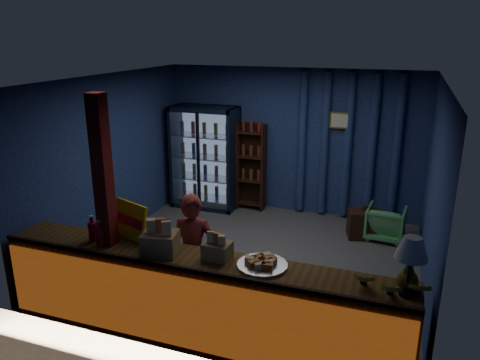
# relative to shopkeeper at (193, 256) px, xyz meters

# --- Properties ---
(ground) EXTENTS (4.60, 4.60, 0.00)m
(ground) POSITION_rel_shopkeeper_xyz_m (0.25, 1.44, -0.72)
(ground) COLOR #515154
(ground) RESTS_ON ground
(room_walls) EXTENTS (4.60, 4.60, 4.60)m
(room_walls) POSITION_rel_shopkeeper_xyz_m (0.25, 1.44, 0.85)
(room_walls) COLOR navy
(room_walls) RESTS_ON ground
(counter) EXTENTS (4.40, 0.57, 0.99)m
(counter) POSITION_rel_shopkeeper_xyz_m (0.25, -0.47, -0.25)
(counter) COLOR brown
(counter) RESTS_ON ground
(support_post) EXTENTS (0.16, 0.16, 2.60)m
(support_post) POSITION_rel_shopkeeper_xyz_m (-0.80, -0.46, 0.58)
(support_post) COLOR maroon
(support_post) RESTS_ON ground
(beverage_cooler) EXTENTS (1.20, 0.62, 1.90)m
(beverage_cooler) POSITION_rel_shopkeeper_xyz_m (-1.30, 3.36, 0.21)
(beverage_cooler) COLOR black
(beverage_cooler) RESTS_ON ground
(bottle_shelf) EXTENTS (0.50, 0.28, 1.60)m
(bottle_shelf) POSITION_rel_shopkeeper_xyz_m (-0.45, 3.50, 0.07)
(bottle_shelf) COLOR #371D11
(bottle_shelf) RESTS_ON ground
(curtain_folds) EXTENTS (1.74, 0.14, 2.50)m
(curtain_folds) POSITION_rel_shopkeeper_xyz_m (1.25, 3.58, 0.58)
(curtain_folds) COLOR navy
(curtain_folds) RESTS_ON room_walls
(framed_picture) EXTENTS (0.36, 0.04, 0.28)m
(framed_picture) POSITION_rel_shopkeeper_xyz_m (1.10, 3.54, 1.03)
(framed_picture) COLOR gold
(framed_picture) RESTS_ON room_walls
(shopkeeper) EXTENTS (0.60, 0.47, 1.45)m
(shopkeeper) POSITION_rel_shopkeeper_xyz_m (0.00, 0.00, 0.00)
(shopkeeper) COLOR maroon
(shopkeeper) RESTS_ON ground
(green_chair) EXTENTS (0.62, 0.64, 0.54)m
(green_chair) POSITION_rel_shopkeeper_xyz_m (2.00, 2.89, -0.45)
(green_chair) COLOR #5AB46A
(green_chair) RESTS_ON ground
(side_table) EXTENTS (0.57, 0.48, 0.54)m
(side_table) POSITION_rel_shopkeeper_xyz_m (1.68, 2.82, -0.49)
(side_table) COLOR #371D11
(side_table) RESTS_ON ground
(yellow_sign) EXTENTS (0.53, 0.28, 0.42)m
(yellow_sign) POSITION_rel_shopkeeper_xyz_m (-0.65, -0.24, 0.44)
(yellow_sign) COLOR #DDC40B
(yellow_sign) RESTS_ON counter
(soda_bottles) EXTENTS (0.25, 0.17, 0.30)m
(soda_bottles) POSITION_rel_shopkeeper_xyz_m (-0.93, -0.49, 0.35)
(soda_bottles) COLOR red
(soda_bottles) RESTS_ON counter
(snack_box_left) EXTENTS (0.41, 0.36, 0.38)m
(snack_box_left) POSITION_rel_shopkeeper_xyz_m (-0.15, -0.47, 0.36)
(snack_box_left) COLOR #987749
(snack_box_left) RESTS_ON counter
(snack_box_centre) EXTENTS (0.29, 0.24, 0.29)m
(snack_box_centre) POSITION_rel_shopkeeper_xyz_m (0.46, -0.38, 0.33)
(snack_box_centre) COLOR #987749
(snack_box_centre) RESTS_ON counter
(pastry_tray) EXTENTS (0.51, 0.51, 0.08)m
(pastry_tray) POSITION_rel_shopkeeper_xyz_m (0.95, -0.39, 0.26)
(pastry_tray) COLOR silver
(pastry_tray) RESTS_ON counter
(banana_bunches) EXTENTS (0.69, 0.28, 0.15)m
(banana_bunches) POSITION_rel_shopkeeper_xyz_m (2.16, -0.47, 0.30)
(banana_bunches) COLOR gold
(banana_bunches) RESTS_ON counter
(table_lamp) EXTENTS (0.29, 0.29, 0.56)m
(table_lamp) POSITION_rel_shopkeeper_xyz_m (2.30, -0.47, 0.67)
(table_lamp) COLOR black
(table_lamp) RESTS_ON counter
(pineapple) EXTENTS (0.19, 0.19, 0.33)m
(pineapple) POSITION_rel_shopkeeper_xyz_m (2.30, -0.40, 0.36)
(pineapple) COLOR brown
(pineapple) RESTS_ON counter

